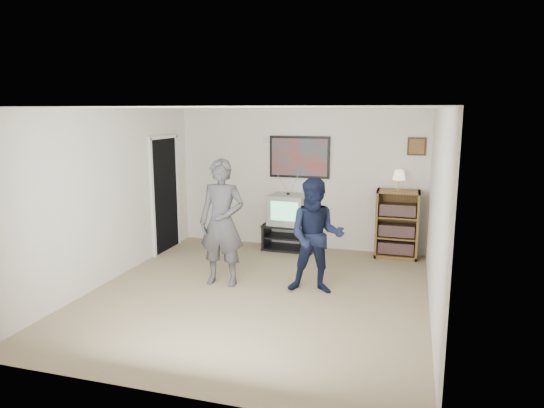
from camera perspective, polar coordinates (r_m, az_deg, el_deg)
The scene contains 13 objects.
room_shell at distance 6.72m, azimuth -0.89°, elevation 0.51°, with size 4.51×5.00×2.51m.
media_stand at distance 8.74m, azimuth 2.08°, elevation -3.88°, with size 0.94×0.54×0.47m.
crt_television at distance 8.64m, azimuth 1.91°, elevation -0.64°, with size 0.64×0.54×0.54m, color #969691, non-canonical shape.
bookshelf at distance 8.47m, azimuth 14.49°, elevation -2.30°, with size 0.71×0.40×1.16m, color brown, non-canonical shape.
table_lamp at distance 8.33m, azimuth 14.71°, elevation 2.73°, with size 0.21×0.21×0.34m, color #FDEEBF, non-canonical shape.
person_tall at distance 6.90m, azimuth -5.90°, elevation -2.19°, with size 0.66×0.44×1.81m, color #3D3C40.
person_short at distance 6.60m, azimuth 5.19°, elevation -3.81°, with size 0.77×0.60×1.59m, color black.
controller_left at distance 7.00m, azimuth -5.25°, elevation -0.11°, with size 0.03×0.12×0.03m, color white.
controller_right at distance 6.72m, azimuth 6.07°, elevation -0.47°, with size 0.04×0.12×0.04m, color white.
poster at distance 8.71m, azimuth 3.25°, elevation 5.53°, with size 1.10×0.03×0.75m, color black.
air_vent at distance 8.83m, azimuth -0.24°, elevation 7.57°, with size 0.28×0.02×0.14m, color white.
small_picture at distance 8.47m, azimuth 16.65°, elevation 6.51°, with size 0.30×0.03×0.30m, color black.
doorway at distance 8.77m, azimuth -12.51°, elevation 1.04°, with size 0.03×0.85×2.00m, color black.
Camera 1 is at (1.95, -5.97, 2.46)m, focal length 32.00 mm.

